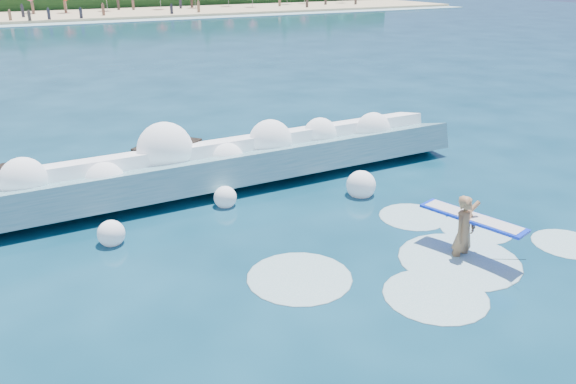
% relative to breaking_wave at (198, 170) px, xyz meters
% --- Properties ---
extents(ground, '(200.00, 200.00, 0.00)m').
position_rel_breaking_wave_xyz_m(ground, '(-0.65, -6.47, -0.56)').
color(ground, '#082F41').
rests_on(ground, ground).
extents(beach, '(140.00, 20.00, 0.40)m').
position_rel_breaking_wave_xyz_m(beach, '(-0.65, 71.53, -0.36)').
color(beach, tan).
rests_on(beach, ground).
extents(wet_band, '(140.00, 5.00, 0.08)m').
position_rel_breaking_wave_xyz_m(wet_band, '(-0.65, 60.53, -0.52)').
color(wet_band, silver).
rests_on(wet_band, ground).
extents(breaking_wave, '(18.44, 2.85, 1.59)m').
position_rel_breaking_wave_xyz_m(breaking_wave, '(0.00, 0.00, 0.00)').
color(breaking_wave, teal).
rests_on(breaking_wave, ground).
extents(rock_cluster, '(8.25, 3.27, 1.33)m').
position_rel_breaking_wave_xyz_m(rock_cluster, '(-3.60, 0.95, -0.13)').
color(rock_cluster, black).
rests_on(rock_cluster, ground).
extents(surfer_with_board, '(1.30, 3.04, 1.90)m').
position_rel_breaking_wave_xyz_m(surfer_with_board, '(4.03, -7.57, 0.15)').
color(surfer_with_board, '#AA774F').
rests_on(surfer_with_board, ground).
extents(wave_spray, '(15.22, 5.07, 2.20)m').
position_rel_breaking_wave_xyz_m(wave_spray, '(0.06, -0.04, 0.43)').
color(wave_spray, white).
rests_on(wave_spray, ground).
extents(surf_foam, '(8.94, 5.52, 0.15)m').
position_rel_breaking_wave_xyz_m(surf_foam, '(3.23, -7.31, -0.56)').
color(surf_foam, silver).
rests_on(surf_foam, ground).
extents(beach_umbrellas, '(113.56, 6.82, 0.50)m').
position_rel_breaking_wave_xyz_m(beach_umbrellas, '(-0.45, 73.70, 1.69)').
color(beach_umbrellas, '#DC4078').
rests_on(beach_umbrellas, ground).
extents(beachgoers, '(99.04, 13.14, 1.92)m').
position_rel_breaking_wave_xyz_m(beachgoers, '(4.25, 69.24, 0.57)').
color(beachgoers, '#3F332D').
rests_on(beachgoers, ground).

